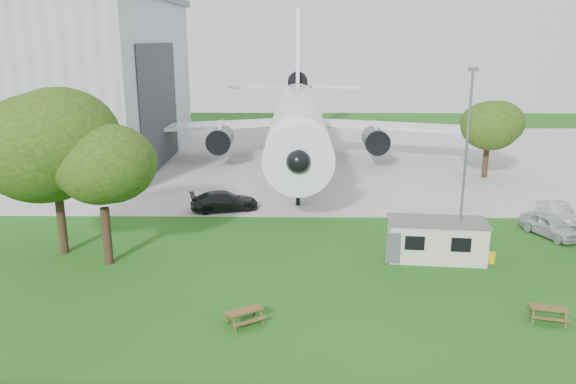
{
  "coord_description": "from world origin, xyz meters",
  "views": [
    {
      "loc": [
        -2.17,
        -27.54,
        13.75
      ],
      "look_at": [
        -2.69,
        8.0,
        4.0
      ],
      "focal_mm": 35.0,
      "sensor_mm": 36.0,
      "label": 1
    }
  ],
  "objects_px": {
    "site_cabin": "(437,240)",
    "picnic_east": "(547,321)",
    "picnic_west": "(245,324)",
    "airliner": "(298,116)"
  },
  "relations": [
    {
      "from": "airliner",
      "to": "picnic_east",
      "type": "relative_size",
      "value": 26.52
    },
    {
      "from": "airliner",
      "to": "site_cabin",
      "type": "relative_size",
      "value": 6.95
    },
    {
      "from": "site_cabin",
      "to": "picnic_east",
      "type": "xyz_separation_m",
      "value": [
        3.68,
        -8.19,
        -1.31
      ]
    },
    {
      "from": "picnic_west",
      "to": "picnic_east",
      "type": "height_order",
      "value": "same"
    },
    {
      "from": "picnic_west",
      "to": "picnic_east",
      "type": "xyz_separation_m",
      "value": [
        15.21,
        0.51,
        0.0
      ]
    },
    {
      "from": "picnic_east",
      "to": "picnic_west",
      "type": "bearing_deg",
      "value": -163.97
    },
    {
      "from": "site_cabin",
      "to": "picnic_west",
      "type": "xyz_separation_m",
      "value": [
        -11.53,
        -8.69,
        -1.31
      ]
    },
    {
      "from": "airliner",
      "to": "site_cabin",
      "type": "distance_m",
      "value": 31.04
    },
    {
      "from": "airliner",
      "to": "site_cabin",
      "type": "height_order",
      "value": "airliner"
    },
    {
      "from": "airliner",
      "to": "picnic_east",
      "type": "xyz_separation_m",
      "value": [
        12.52,
        -37.68,
        -5.27
      ]
    }
  ]
}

